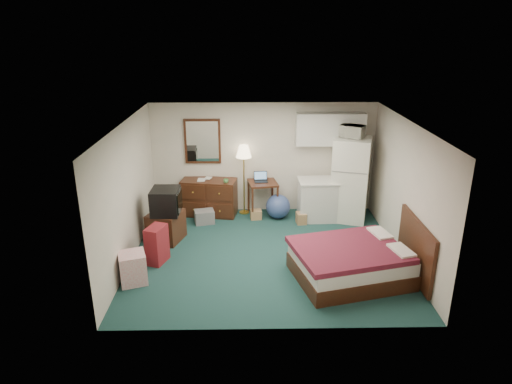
{
  "coord_description": "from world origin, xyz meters",
  "views": [
    {
      "loc": [
        -0.34,
        -7.68,
        4.07
      ],
      "look_at": [
        -0.2,
        0.1,
        1.22
      ],
      "focal_mm": 32.0,
      "sensor_mm": 36.0,
      "label": 1
    }
  ],
  "objects_px": {
    "dresser": "(209,197)",
    "tv_stand": "(166,226)",
    "floor_lamp": "(244,180)",
    "bed": "(350,263)",
    "fridge": "(350,179)",
    "desk": "(263,198)",
    "suitcase": "(157,245)",
    "kitchen_counter": "(317,200)"
  },
  "relations": [
    {
      "from": "floor_lamp",
      "to": "bed",
      "type": "distance_m",
      "value": 3.49
    },
    {
      "from": "dresser",
      "to": "floor_lamp",
      "type": "bearing_deg",
      "value": 14.12
    },
    {
      "from": "suitcase",
      "to": "bed",
      "type": "bearing_deg",
      "value": 8.97
    },
    {
      "from": "bed",
      "to": "suitcase",
      "type": "relative_size",
      "value": 2.58
    },
    {
      "from": "floor_lamp",
      "to": "fridge",
      "type": "height_order",
      "value": "fridge"
    },
    {
      "from": "fridge",
      "to": "dresser",
      "type": "bearing_deg",
      "value": -168.11
    },
    {
      "from": "bed",
      "to": "dresser",
      "type": "bearing_deg",
      "value": 117.96
    },
    {
      "from": "dresser",
      "to": "kitchen_counter",
      "type": "xyz_separation_m",
      "value": [
        2.4,
        -0.31,
        0.03
      ]
    },
    {
      "from": "kitchen_counter",
      "to": "fridge",
      "type": "distance_m",
      "value": 0.85
    },
    {
      "from": "floor_lamp",
      "to": "suitcase",
      "type": "relative_size",
      "value": 2.29
    },
    {
      "from": "bed",
      "to": "fridge",
      "type": "bearing_deg",
      "value": 64.59
    },
    {
      "from": "kitchen_counter",
      "to": "bed",
      "type": "height_order",
      "value": "kitchen_counter"
    },
    {
      "from": "kitchen_counter",
      "to": "fridge",
      "type": "height_order",
      "value": "fridge"
    },
    {
      "from": "desk",
      "to": "tv_stand",
      "type": "height_order",
      "value": "desk"
    },
    {
      "from": "desk",
      "to": "fridge",
      "type": "xyz_separation_m",
      "value": [
        1.9,
        -0.25,
        0.53
      ]
    },
    {
      "from": "fridge",
      "to": "suitcase",
      "type": "distance_m",
      "value": 4.37
    },
    {
      "from": "dresser",
      "to": "fridge",
      "type": "height_order",
      "value": "fridge"
    },
    {
      "from": "desk",
      "to": "bed",
      "type": "bearing_deg",
      "value": -72.41
    },
    {
      "from": "kitchen_counter",
      "to": "floor_lamp",
      "type": "bearing_deg",
      "value": 165.64
    },
    {
      "from": "dresser",
      "to": "tv_stand",
      "type": "distance_m",
      "value": 1.53
    },
    {
      "from": "floor_lamp",
      "to": "fridge",
      "type": "bearing_deg",
      "value": -8.95
    },
    {
      "from": "bed",
      "to": "tv_stand",
      "type": "xyz_separation_m",
      "value": [
        -3.37,
        1.54,
        0.01
      ]
    },
    {
      "from": "fridge",
      "to": "tv_stand",
      "type": "bearing_deg",
      "value": -147.9
    },
    {
      "from": "floor_lamp",
      "to": "suitcase",
      "type": "distance_m",
      "value": 2.82
    },
    {
      "from": "desk",
      "to": "bed",
      "type": "distance_m",
      "value": 3.14
    },
    {
      "from": "tv_stand",
      "to": "suitcase",
      "type": "height_order",
      "value": "suitcase"
    },
    {
      "from": "bed",
      "to": "floor_lamp",
      "type": "bearing_deg",
      "value": 107.45
    },
    {
      "from": "desk",
      "to": "kitchen_counter",
      "type": "height_order",
      "value": "kitchen_counter"
    },
    {
      "from": "desk",
      "to": "tv_stand",
      "type": "distance_m",
      "value": 2.35
    },
    {
      "from": "suitcase",
      "to": "dresser",
      "type": "bearing_deg",
      "value": 90.43
    },
    {
      "from": "kitchen_counter",
      "to": "dresser",
      "type": "bearing_deg",
      "value": 171.51
    },
    {
      "from": "dresser",
      "to": "bed",
      "type": "bearing_deg",
      "value": -38.62
    },
    {
      "from": "kitchen_counter",
      "to": "suitcase",
      "type": "xyz_separation_m",
      "value": [
        -3.17,
        -1.92,
        -0.09
      ]
    },
    {
      "from": "fridge",
      "to": "desk",
      "type": "bearing_deg",
      "value": -170.04
    },
    {
      "from": "fridge",
      "to": "kitchen_counter",
      "type": "bearing_deg",
      "value": -161.7
    },
    {
      "from": "tv_stand",
      "to": "suitcase",
      "type": "distance_m",
      "value": 0.91
    },
    {
      "from": "dresser",
      "to": "floor_lamp",
      "type": "distance_m",
      "value": 0.88
    },
    {
      "from": "dresser",
      "to": "floor_lamp",
      "type": "relative_size",
      "value": 0.76
    },
    {
      "from": "kitchen_counter",
      "to": "fridge",
      "type": "bearing_deg",
      "value": -0.21
    },
    {
      "from": "dresser",
      "to": "bed",
      "type": "height_order",
      "value": "dresser"
    },
    {
      "from": "dresser",
      "to": "desk",
      "type": "xyz_separation_m",
      "value": [
        1.21,
        -0.05,
        -0.02
      ]
    },
    {
      "from": "floor_lamp",
      "to": "kitchen_counter",
      "type": "bearing_deg",
      "value": -13.16
    }
  ]
}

